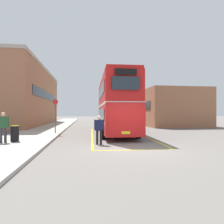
% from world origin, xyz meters
% --- Properties ---
extents(ground_plane, '(135.60, 135.60, 0.00)m').
position_xyz_m(ground_plane, '(0.00, 14.40, 0.00)').
color(ground_plane, '#66605B').
extents(sidewalk_left, '(4.00, 57.60, 0.14)m').
position_xyz_m(sidewalk_left, '(-6.50, 16.80, 0.07)').
color(sidewalk_left, '#A39E93').
rests_on(sidewalk_left, ground).
extents(brick_building_left, '(5.75, 20.67, 8.24)m').
position_xyz_m(brick_building_left, '(-10.91, 19.95, 4.12)').
color(brick_building_left, '#9E6647').
rests_on(brick_building_left, ground).
extents(depot_building_right, '(7.84, 12.63, 4.99)m').
position_xyz_m(depot_building_right, '(9.38, 18.27, 2.50)').
color(depot_building_right, '#9E6647').
rests_on(depot_building_right, ground).
extents(double_decker_bus, '(3.02, 10.85, 4.75)m').
position_xyz_m(double_decker_bus, '(0.11, 7.20, 2.51)').
color(double_decker_bus, black).
rests_on(double_decker_bus, ground).
extents(single_deck_bus, '(2.93, 10.02, 3.02)m').
position_xyz_m(single_deck_bus, '(3.68, 26.44, 1.64)').
color(single_deck_bus, black).
rests_on(single_deck_bus, ground).
extents(pedestrian_boarding, '(0.55, 0.32, 1.67)m').
position_xyz_m(pedestrian_boarding, '(-1.67, 1.59, 0.96)').
color(pedestrian_boarding, black).
rests_on(pedestrian_boarding, ground).
extents(pedestrian_waiting_near, '(0.55, 0.37, 1.72)m').
position_xyz_m(pedestrian_waiting_near, '(-7.03, 2.13, 1.14)').
color(pedestrian_waiting_near, '#2D2D38').
rests_on(pedestrian_waiting_near, sidewalk_left).
extents(litter_bin, '(0.49, 0.49, 0.94)m').
position_xyz_m(litter_bin, '(-6.54, 2.50, 0.61)').
color(litter_bin, black).
rests_on(litter_bin, sidewalk_left).
extents(bus_stop_sign, '(0.44, 0.09, 2.80)m').
position_xyz_m(bus_stop_sign, '(-4.93, 7.07, 1.82)').
color(bus_stop_sign, '#4C4C51').
rests_on(bus_stop_sign, sidewalk_left).
extents(bay_marking_yellow, '(4.53, 12.90, 0.01)m').
position_xyz_m(bay_marking_yellow, '(0.08, 5.24, 0.00)').
color(bay_marking_yellow, gold).
rests_on(bay_marking_yellow, ground).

